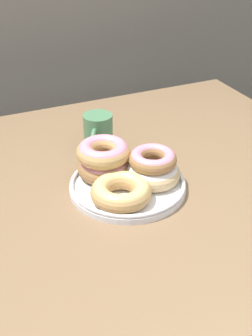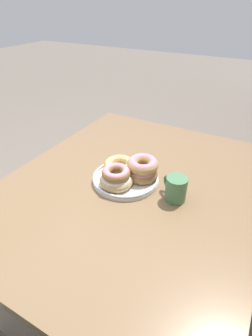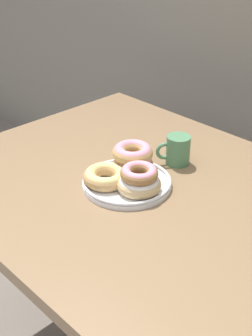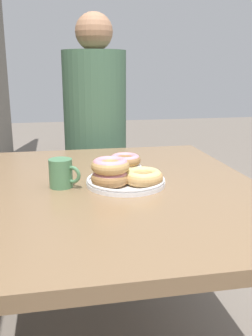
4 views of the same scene
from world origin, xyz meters
name	(u,v)px [view 3 (image 3 of 4)]	position (x,y,z in m)	size (l,w,h in m)	color
dining_table	(135,200)	(0.00, 0.32, 0.68)	(1.20, 0.99, 0.75)	#846647
donut_plate	(128,172)	(0.00, 0.30, 0.79)	(0.28, 0.28, 0.10)	white
coffee_mug	(177,150)	(0.01, 0.51, 0.80)	(0.09, 0.11, 0.10)	#4C7F56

